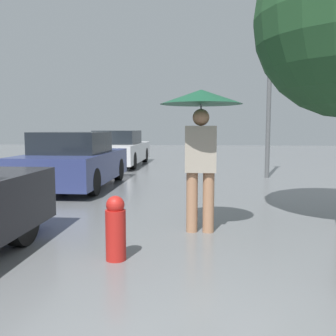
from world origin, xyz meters
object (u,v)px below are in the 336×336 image
pedestrian (201,120)px  fire_hydrant (116,228)px  street_lamp (269,79)px  parked_car_middle (75,162)px  parked_car_farthest (119,149)px

pedestrian → fire_hydrant: pedestrian is taller
street_lamp → fire_hydrant: bearing=-111.7°
pedestrian → fire_hydrant: size_ratio=2.75×
street_lamp → fire_hydrant: size_ratio=6.99×
pedestrian → street_lamp: 6.18m
parked_car_middle → pedestrian: bearing=-51.1°
parked_car_middle → street_lamp: (4.85, 2.07, 2.15)m
parked_car_middle → fire_hydrant: parked_car_middle is taller
pedestrian → street_lamp: size_ratio=0.39×
pedestrian → fire_hydrant: bearing=-127.3°
parked_car_farthest → parked_car_middle: bearing=-89.1°
street_lamp → pedestrian: bearing=-108.0°
parked_car_middle → street_lamp: 5.70m
street_lamp → fire_hydrant: (-2.76, -6.92, -2.41)m
pedestrian → street_lamp: (1.88, 5.76, 1.25)m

